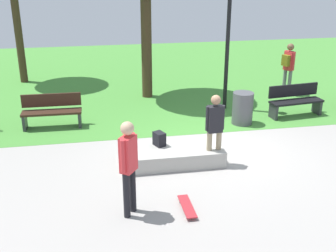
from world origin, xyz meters
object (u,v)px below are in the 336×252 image
backpack_on_ledge (159,139)px  pedestrian_with_backpack (288,64)px  skater_performing_trick (128,161)px  park_bench_by_oak (295,100)px  skater_watching (215,125)px  trash_bin (243,108)px  concrete_ledge (171,155)px  park_bench_center_lawn (52,110)px  skateboard_by_ledge (187,206)px  lamp_post (229,23)px

backpack_on_ledge → pedestrian_with_backpack: bearing=106.8°
skater_performing_trick → park_bench_by_oak: skater_performing_trick is taller
skater_watching → pedestrian_with_backpack: (3.92, 4.75, 0.09)m
skater_watching → trash_bin: (1.50, 2.34, -0.50)m
trash_bin → skater_performing_trick: bearing=-131.4°
park_bench_by_oak → skater_performing_trick: bearing=-140.3°
concrete_ledge → park_bench_center_lawn: park_bench_center_lawn is taller
concrete_ledge → skateboard_by_ledge: bearing=-92.0°
park_bench_by_oak → trash_bin: 1.79m
skateboard_by_ledge → concrete_ledge: bearing=88.0°
backpack_on_ledge → lamp_post: lamp_post is taller
skater_performing_trick → skateboard_by_ledge: 1.45m
skater_performing_trick → park_bench_by_oak: (5.29, 4.38, -0.58)m
park_bench_center_lawn → concrete_ledge: bearing=-44.4°
skater_watching → pedestrian_with_backpack: 6.16m
skater_performing_trick → park_bench_center_lawn: (-1.69, 4.70, -0.58)m
backpack_on_ledge → skater_watching: size_ratio=0.20×
skater_performing_trick → park_bench_center_lawn: 5.03m
skater_performing_trick → pedestrian_with_backpack: bearing=47.2°
trash_bin → backpack_on_ledge: bearing=-144.5°
park_bench_center_lawn → backpack_on_ledge: bearing=-45.1°
skater_watching → lamp_post: (1.40, 3.68, 1.66)m
skater_performing_trick → skater_watching: size_ratio=1.10×
skater_performing_trick → lamp_post: lamp_post is taller
lamp_post → skateboard_by_ledge: bearing=-113.9°
concrete_ledge → skater_performing_trick: size_ratio=1.29×
skater_performing_trick → lamp_post: (3.45, 5.36, 1.55)m
park_bench_by_oak → skateboard_by_ledge: bearing=-133.7°
park_bench_by_oak → skater_watching: bearing=-140.2°
backpack_on_ledge → skater_watching: skater_watching is taller
skateboard_by_ledge → park_bench_center_lawn: 5.50m
skater_watching → park_bench_center_lawn: skater_watching is taller
skater_watching → trash_bin: size_ratio=1.81×
lamp_post → pedestrian_with_backpack: size_ratio=2.48×
pedestrian_with_backpack → skater_watching: bearing=-129.5°
skater_performing_trick → skater_watching: 2.65m
backpack_on_ledge → lamp_post: bearing=118.1°
pedestrian_with_backpack → park_bench_by_oak: bearing=-108.3°
concrete_ledge → skater_watching: 1.23m
skater_performing_trick → skater_watching: (2.04, 1.68, -0.11)m
lamp_post → backpack_on_ledge: bearing=-128.4°
concrete_ledge → lamp_post: 4.79m
skateboard_by_ledge → lamp_post: 6.44m
park_bench_by_oak → pedestrian_with_backpack: pedestrian_with_backpack is taller
skater_watching → skater_performing_trick: bearing=-140.6°
backpack_on_ledge → skateboard_by_ledge: size_ratio=0.40×
skater_watching → lamp_post: bearing=69.1°
park_bench_center_lawn → lamp_post: (5.13, 0.66, 2.13)m
skater_performing_trick → park_bench_center_lawn: size_ratio=1.12×
concrete_ledge → pedestrian_with_backpack: (4.84, 4.48, 0.86)m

